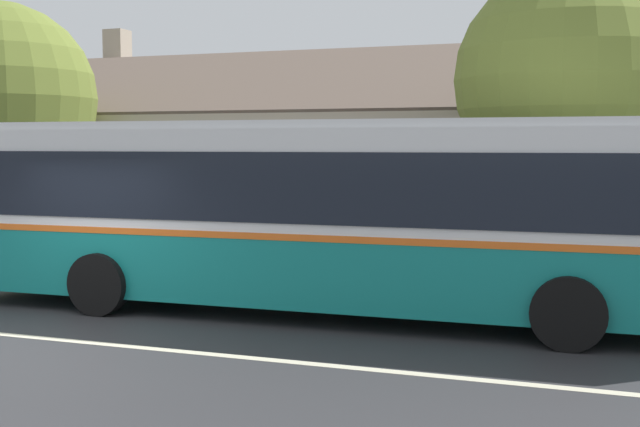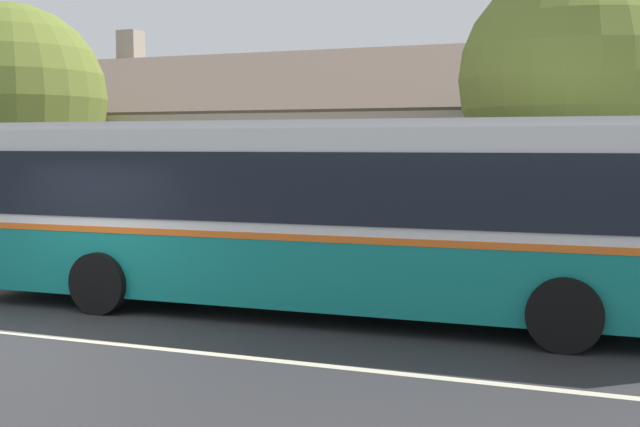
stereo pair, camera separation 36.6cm
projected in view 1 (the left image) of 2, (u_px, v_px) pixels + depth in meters
ground_plane at (38, 338)px, 11.30m from camera, size 300.00×300.00×0.00m
sidewalk_far at (225, 270)px, 16.94m from camera, size 60.00×3.00×0.15m
lane_divider_stripe at (38, 338)px, 11.30m from camera, size 60.00×0.16×0.01m
community_building at (289, 172)px, 24.41m from camera, size 24.55×9.30×6.56m
transit_bus at (325, 211)px, 12.81m from camera, size 12.38×2.95×3.08m
bench_by_building at (55, 242)px, 17.68m from camera, size 1.63×0.51×0.94m
street_tree_primary at (577, 88)px, 15.40m from camera, size 4.42×4.37×6.14m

